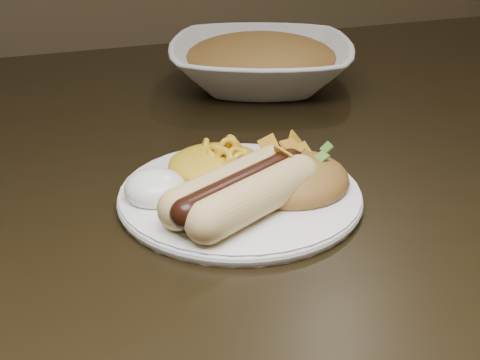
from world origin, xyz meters
name	(u,v)px	position (x,y,z in m)	size (l,w,h in m)	color
table	(110,255)	(0.00, 0.00, 0.66)	(1.60, 0.90, 0.75)	black
plate	(240,196)	(0.11, -0.10, 0.76)	(0.21, 0.21, 0.01)	white
hotdog	(242,190)	(0.10, -0.13, 0.78)	(0.12, 0.11, 0.03)	#E4B86D
mac_and_cheese	(215,151)	(0.10, -0.05, 0.78)	(0.09, 0.08, 0.03)	gold
sour_cream	(155,180)	(0.03, -0.09, 0.78)	(0.05, 0.05, 0.03)	white
taco_salad	(291,168)	(0.15, -0.11, 0.78)	(0.10, 0.10, 0.05)	#BB391B
serving_bowl	(261,65)	(0.24, 0.20, 0.78)	(0.23, 0.23, 0.06)	white
bowl_filling	(261,48)	(0.24, 0.20, 0.80)	(0.19, 0.19, 0.05)	#BB391B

